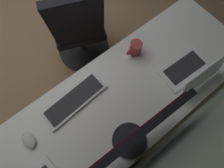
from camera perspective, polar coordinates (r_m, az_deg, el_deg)
floor_plane at (r=2.66m, az=-28.48°, el=17.72°), size 5.02×5.02×0.00m
desk at (r=1.19m, az=1.52°, el=-6.59°), size 1.94×0.65×0.73m
drawer_pedestal at (r=1.48m, az=-6.05°, el=-16.17°), size 0.40×0.51×0.69m
monitor_primary at (r=0.85m, az=6.84°, el=-16.42°), size 0.58×0.20×0.40m
laptop_leftmost at (r=1.24m, az=23.84°, el=3.78°), size 0.35×0.26×0.19m
keyboard_main at (r=1.14m, az=-11.83°, el=-4.90°), size 0.43×0.16×0.02m
mouse_main at (r=1.17m, az=-24.85°, el=-15.79°), size 0.06×0.10×0.03m
coffee_mug at (r=1.22m, az=7.39°, el=11.22°), size 0.12×0.08×0.10m
office_chair at (r=1.71m, az=-10.27°, el=16.04°), size 0.57×0.61×0.97m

